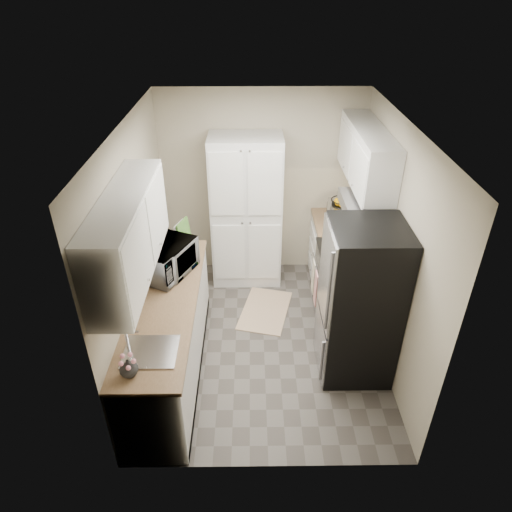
{
  "coord_description": "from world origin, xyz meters",
  "views": [
    {
      "loc": [
        -0.14,
        -3.98,
        3.64
      ],
      "look_at": [
        -0.09,
        0.15,
        1.06
      ],
      "focal_mm": 32.0,
      "sensor_mm": 36.0,
      "label": 1
    }
  ],
  "objects_px": {
    "wine_bottle": "(167,242)",
    "electric_range": "(345,286)",
    "refrigerator": "(360,303)",
    "toaster_oven": "(339,213)",
    "microwave": "(167,259)",
    "pantry_cabinet": "(246,212)"
  },
  "relations": [
    {
      "from": "pantry_cabinet",
      "to": "electric_range",
      "type": "relative_size",
      "value": 1.77
    },
    {
      "from": "refrigerator",
      "to": "wine_bottle",
      "type": "relative_size",
      "value": 5.56
    },
    {
      "from": "electric_range",
      "to": "toaster_oven",
      "type": "bearing_deg",
      "value": 89.41
    },
    {
      "from": "refrigerator",
      "to": "microwave",
      "type": "relative_size",
      "value": 2.74
    },
    {
      "from": "pantry_cabinet",
      "to": "wine_bottle",
      "type": "distance_m",
      "value": 1.24
    },
    {
      "from": "refrigerator",
      "to": "microwave",
      "type": "distance_m",
      "value": 2.03
    },
    {
      "from": "electric_range",
      "to": "microwave",
      "type": "bearing_deg",
      "value": -170.04
    },
    {
      "from": "refrigerator",
      "to": "wine_bottle",
      "type": "distance_m",
      "value": 2.2
    },
    {
      "from": "microwave",
      "to": "refrigerator",
      "type": "bearing_deg",
      "value": -78.15
    },
    {
      "from": "pantry_cabinet",
      "to": "refrigerator",
      "type": "relative_size",
      "value": 1.18
    },
    {
      "from": "electric_range",
      "to": "wine_bottle",
      "type": "bearing_deg",
      "value": 178.56
    },
    {
      "from": "toaster_oven",
      "to": "refrigerator",
      "type": "bearing_deg",
      "value": -81.08
    },
    {
      "from": "refrigerator",
      "to": "toaster_oven",
      "type": "height_order",
      "value": "refrigerator"
    },
    {
      "from": "pantry_cabinet",
      "to": "refrigerator",
      "type": "distance_m",
      "value": 2.07
    },
    {
      "from": "wine_bottle",
      "to": "toaster_oven",
      "type": "relative_size",
      "value": 0.75
    },
    {
      "from": "wine_bottle",
      "to": "electric_range",
      "type": "bearing_deg",
      "value": -1.44
    },
    {
      "from": "electric_range",
      "to": "wine_bottle",
      "type": "relative_size",
      "value": 3.69
    },
    {
      "from": "wine_bottle",
      "to": "toaster_oven",
      "type": "xyz_separation_m",
      "value": [
        2.06,
        0.76,
        -0.04
      ]
    },
    {
      "from": "wine_bottle",
      "to": "pantry_cabinet",
      "type": "bearing_deg",
      "value": 44.81
    },
    {
      "from": "refrigerator",
      "to": "microwave",
      "type": "bearing_deg",
      "value": 167.08
    },
    {
      "from": "toaster_oven",
      "to": "microwave",
      "type": "bearing_deg",
      "value": -139.46
    },
    {
      "from": "microwave",
      "to": "toaster_oven",
      "type": "xyz_separation_m",
      "value": [
        2.0,
        1.16,
        -0.05
      ]
    }
  ]
}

